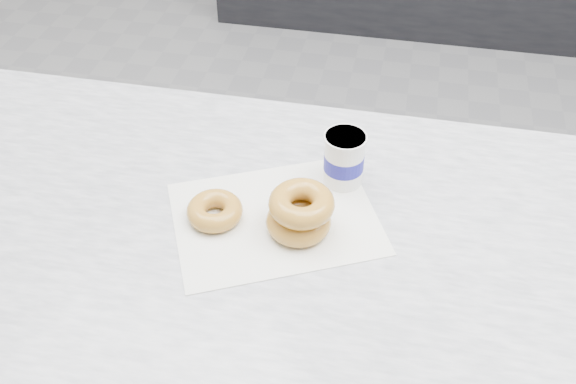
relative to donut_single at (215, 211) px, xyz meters
The scene contains 5 objects.
ground 1.18m from the donut_single, 51.87° to the left, with size 5.00×5.00×0.00m, color gray.
wax_paper 0.10m from the donut_single, 11.39° to the left, with size 0.34×0.26×0.00m, color silver.
donut_single is the anchor object (origin of this frame).
donut_stack 0.15m from the donut_single, ahead, with size 0.12×0.11×0.08m.
coffee_cup 0.25m from the donut_single, 35.21° to the left, with size 0.09×0.09×0.10m.
Camera 1 is at (-0.18, -1.33, 1.67)m, focal length 40.00 mm.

